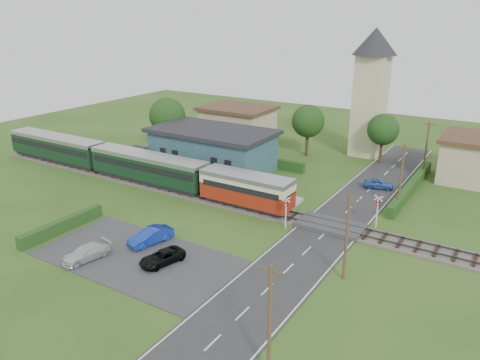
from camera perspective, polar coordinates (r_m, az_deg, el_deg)
The scene contains 32 objects.
ground at distance 48.01m, azimuth -1.09°, elevation -4.02°, with size 120.00×120.00×0.00m, color #2D4C19.
railway_track at distance 49.52m, azimuth 0.17°, elevation -3.12°, with size 76.00×3.20×0.49m.
road at distance 43.85m, azimuth 10.01°, elevation -6.70°, with size 6.00×70.00×0.05m, color #28282B.
car_park at distance 40.48m, azimuth -12.34°, elevation -9.20°, with size 17.00×9.00×0.08m, color #333335.
crossing_deck at distance 45.46m, azimuth 10.99°, elevation -5.50°, with size 6.20×3.40×0.45m, color #333335.
platform at distance 57.34m, azimuth -6.65°, elevation 0.10°, with size 30.00×3.00×0.45m, color gray.
equipment_hut at distance 61.98m, azimuth -12.53°, elevation 2.73°, with size 2.30×2.30×2.55m.
station_building at distance 61.00m, azimuth -3.37°, elevation 3.83°, with size 16.00×9.00×5.30m.
train at distance 58.45m, azimuth -13.42°, elevation 2.08°, with size 43.20×2.90×3.40m.
church_tower at distance 68.18m, azimuth 15.76°, elevation 11.28°, with size 6.00×6.00×17.60m.
house_west at distance 74.97m, azimuth -0.31°, elevation 6.92°, with size 10.80×8.80×5.50m.
house_east at distance 63.14m, azimuth 27.12°, elevation 2.31°, with size 8.80×8.80×5.50m.
hedge_carpark at distance 46.83m, azimuth -20.85°, elevation -5.22°, with size 0.80×9.00×1.20m, color #193814.
hedge_roadside at distance 56.88m, azimuth 20.16°, elevation -0.78°, with size 0.80×18.00×1.20m, color #193814.
hedge_station at distance 65.15m, azimuth -1.05°, elevation 3.02°, with size 22.00×0.80×1.30m, color #193814.
tree_a at distance 68.69m, azimuth -8.85°, elevation 7.72°, with size 5.20×5.20×8.00m.
tree_b at distance 66.79m, azimuth 8.30°, elevation 7.10°, with size 4.60×4.60×7.34m.
tree_c at distance 65.53m, azimuth 17.05°, elevation 5.87°, with size 4.20×4.20×6.78m.
utility_pole_a at distance 26.37m, azimuth 3.64°, elevation -16.71°, with size 1.40×0.22×7.00m.
utility_pole_b at distance 35.93m, azimuth 12.88°, elevation -6.67°, with size 1.40×0.22×7.00m.
utility_pole_c at distance 50.34m, azimuth 19.05°, elevation 0.43°, with size 1.40×0.22×7.00m.
utility_pole_d at distance 61.66m, azimuth 21.73°, elevation 3.52°, with size 1.40×0.22×7.00m.
crossing_signal_near at distance 43.94m, azimuth 5.63°, elevation -3.39°, with size 0.84×0.28×3.28m.
crossing_signal_far at distance 45.84m, azimuth 16.44°, elevation -3.14°, with size 0.84×0.28×3.28m.
streetlamp_west at distance 74.93m, azimuth -6.94°, elevation 6.97°, with size 0.30×0.30×5.15m.
streetlamp_east at distance 66.35m, azimuth 24.03°, elevation 3.75°, with size 0.30×0.30×5.15m.
car_on_road at distance 56.60m, azimuth 16.53°, elevation -0.44°, with size 1.36×3.37×1.15m, color #2C55AA.
car_park_blue at distance 42.21m, azimuth -10.82°, elevation -6.72°, with size 1.45×4.15×1.37m, color #1531A1.
car_park_silver at distance 40.95m, azimuth -18.24°, elevation -8.42°, with size 1.67×4.10×1.19m, color silver.
car_park_dark at distance 38.91m, azimuth -9.47°, elevation -9.27°, with size 1.78×3.85×1.07m, color black.
pedestrian_near at distance 53.68m, azimuth -1.37°, elevation -0.04°, with size 0.55×0.36×1.50m, color gray.
pedestrian_far at distance 61.62m, azimuth -12.66°, elevation 2.29°, with size 0.93×0.72×1.91m, color gray.
Camera 1 is at (24.07, -36.84, 19.21)m, focal length 35.00 mm.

